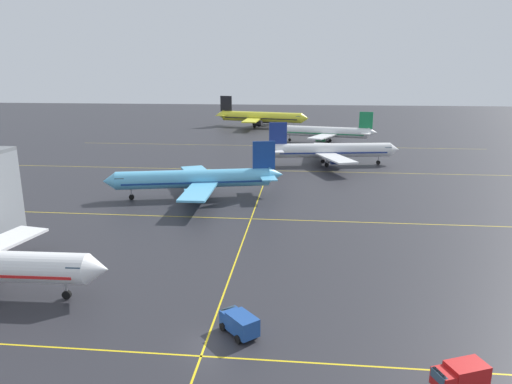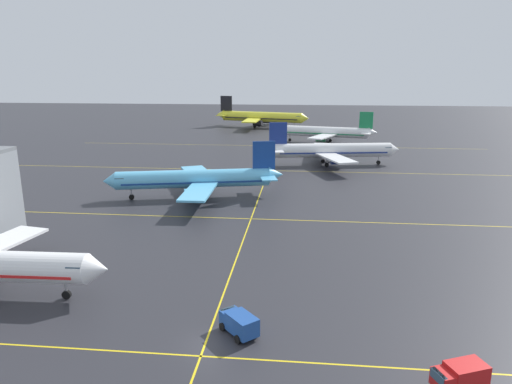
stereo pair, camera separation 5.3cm
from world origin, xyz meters
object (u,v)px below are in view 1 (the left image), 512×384
(airliner_far_left_stand, at_px, (325,132))
(airliner_far_right_stand, at_px, (260,117))
(airliner_second_row, at_px, (196,179))
(service_truck_catering, at_px, (460,376))
(airliner_third_row, at_px, (330,150))
(service_truck_red_van, at_px, (239,322))

(airliner_far_left_stand, relative_size, airliner_far_right_stand, 0.83)
(airliner_second_row, relative_size, service_truck_catering, 7.57)
(airliner_second_row, relative_size, airliner_third_row, 0.96)
(airliner_third_row, bearing_deg, airliner_far_right_stand, 107.61)
(airliner_far_right_stand, relative_size, service_truck_red_van, 9.59)
(airliner_far_right_stand, bearing_deg, service_truck_catering, -79.62)
(airliner_third_row, relative_size, service_truck_catering, 7.92)
(airliner_third_row, xyz_separation_m, service_truck_catering, (5.37, -88.14, -2.61))
(airliner_third_row, relative_size, service_truck_red_van, 8.29)
(airliner_far_right_stand, distance_m, service_truck_catering, 171.15)
(service_truck_red_van, distance_m, service_truck_catering, 18.86)
(service_truck_catering, bearing_deg, airliner_second_row, 121.46)
(airliner_far_left_stand, xyz_separation_m, airliner_far_right_stand, (-25.75, 41.87, 0.77))
(service_truck_catering, bearing_deg, airliner_far_left_stand, 92.30)
(service_truck_red_van, bearing_deg, airliner_far_left_stand, 83.93)
(airliner_far_right_stand, xyz_separation_m, service_truck_red_van, (12.96, -162.26, -3.24))
(airliner_far_right_stand, height_order, service_truck_red_van, airliner_far_right_stand)
(airliner_far_right_stand, xyz_separation_m, service_truck_catering, (30.82, -168.32, -3.24))
(airliner_third_row, height_order, service_truck_catering, airliner_third_row)
(service_truck_catering, bearing_deg, service_truck_red_van, 161.27)
(airliner_second_row, distance_m, airliner_far_left_stand, 78.22)
(airliner_third_row, bearing_deg, airliner_far_left_stand, 89.55)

